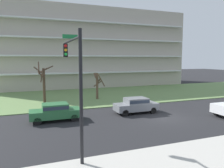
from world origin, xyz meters
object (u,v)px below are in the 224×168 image
tree_far_left (43,82)px  traffic_signal_mast (75,73)px  tree_left (98,84)px  sedan_green_near_left (55,111)px  sedan_gray_center_left (136,105)px

tree_far_left → traffic_signal_mast: traffic_signal_mast is taller
tree_far_left → tree_left: size_ratio=1.41×
sedan_green_near_left → tree_far_left: bearing=-86.8°
tree_far_left → sedan_green_near_left: tree_far_left is taller
tree_far_left → sedan_green_near_left: size_ratio=1.18×
tree_left → sedan_gray_center_left: 8.91m
tree_far_left → sedan_gray_center_left: size_ratio=1.17×
sedan_green_near_left → traffic_signal_mast: (0.31, -7.55, 3.85)m
tree_left → tree_far_left: bearing=-176.4°
sedan_gray_center_left → traffic_signal_mast: size_ratio=0.63×
tree_far_left → sedan_gray_center_left: 11.97m
sedan_green_near_left → traffic_signal_mast: bearing=92.7°
tree_far_left → sedan_green_near_left: (0.42, -8.28, -1.85)m
sedan_green_near_left → sedan_gray_center_left: (8.03, 0.00, 0.00)m
sedan_green_near_left → sedan_gray_center_left: bearing=-179.7°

